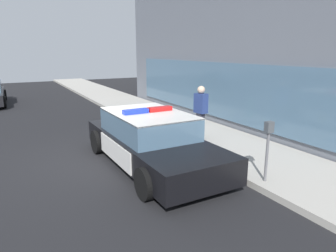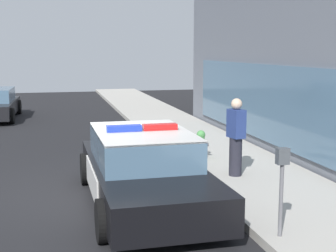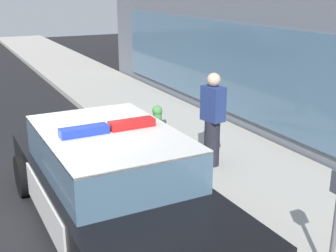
% 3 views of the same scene
% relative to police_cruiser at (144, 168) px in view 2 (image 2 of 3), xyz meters
% --- Properties ---
extents(ground, '(48.00, 48.00, 0.00)m').
position_rel_police_cruiser_xyz_m(ground, '(-1.17, -0.96, -0.68)').
color(ground, black).
extents(sidewalk, '(48.00, 2.76, 0.15)m').
position_rel_police_cruiser_xyz_m(sidewalk, '(-1.17, 2.68, -0.61)').
color(sidewalk, '#B2ADA3').
rests_on(sidewalk, ground).
extents(police_cruiser, '(5.02, 2.19, 1.49)m').
position_rel_police_cruiser_xyz_m(police_cruiser, '(0.00, 0.00, 0.00)').
color(police_cruiser, black).
rests_on(police_cruiser, ground).
extents(fire_hydrant, '(0.34, 0.39, 0.73)m').
position_rel_police_cruiser_xyz_m(fire_hydrant, '(-2.76, 2.00, -0.18)').
color(fire_hydrant, '#4C994C').
rests_on(fire_hydrant, sidewalk).
extents(pedestrian_on_sidewalk, '(0.44, 0.33, 1.71)m').
position_rel_police_cruiser_xyz_m(pedestrian_on_sidewalk, '(-0.98, 2.23, 0.33)').
color(pedestrian_on_sidewalk, '#23232D').
rests_on(pedestrian_on_sidewalk, sidewalk).
extents(parking_meter, '(0.12, 0.18, 1.34)m').
position_rel_police_cruiser_xyz_m(parking_meter, '(2.47, 1.59, 0.40)').
color(parking_meter, slate).
rests_on(parking_meter, sidewalk).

